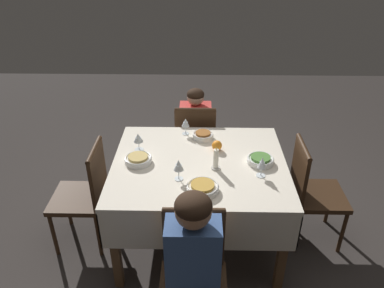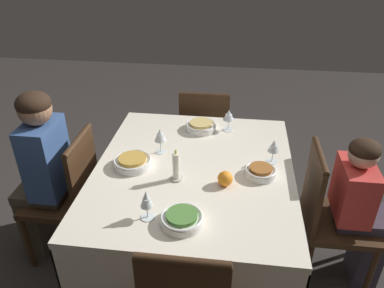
{
  "view_description": "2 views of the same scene",
  "coord_description": "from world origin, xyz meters",
  "px_view_note": "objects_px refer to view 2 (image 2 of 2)",
  "views": [
    {
      "loc": [
        -0.01,
        -2.34,
        2.31
      ],
      "look_at": [
        -0.06,
        0.01,
        0.93
      ],
      "focal_mm": 35.0,
      "sensor_mm": 36.0,
      "label": 1
    },
    {
      "loc": [
        1.73,
        0.21,
        1.96
      ],
      "look_at": [
        -0.03,
        -0.01,
        0.91
      ],
      "focal_mm": 35.0,
      "sensor_mm": 36.0,
      "label": 2
    }
  ],
  "objects_px": {
    "bowl_east": "(181,219)",
    "wine_glass_west": "(229,116)",
    "dining_table": "(194,182)",
    "bowl_south": "(133,162)",
    "chair_north": "(329,212)",
    "bowl_west": "(201,126)",
    "chair_west": "(205,134)",
    "person_child_red": "(361,208)",
    "orange_fruit": "(225,179)",
    "wine_glass_east": "(146,200)",
    "person_adult_denim": "(41,169)",
    "bowl_north": "(260,171)",
    "chair_south": "(69,192)",
    "wine_glass_north": "(274,147)",
    "candle_centerpiece": "(176,168)",
    "wine_glass_south": "(160,136)"
  },
  "relations": [
    {
      "from": "chair_west",
      "to": "orange_fruit",
      "type": "xyz_separation_m",
      "value": [
        1.03,
        0.2,
        0.31
      ]
    },
    {
      "from": "chair_west",
      "to": "wine_glass_west",
      "type": "bearing_deg",
      "value": 114.49
    },
    {
      "from": "chair_north",
      "to": "bowl_west",
      "type": "bearing_deg",
      "value": 62.64
    },
    {
      "from": "bowl_south",
      "to": "person_adult_denim",
      "type": "bearing_deg",
      "value": -95.1
    },
    {
      "from": "chair_west",
      "to": "wine_glass_north",
      "type": "height_order",
      "value": "wine_glass_north"
    },
    {
      "from": "person_child_red",
      "to": "bowl_north",
      "type": "relative_size",
      "value": 5.84
    },
    {
      "from": "chair_south",
      "to": "bowl_west",
      "type": "relative_size",
      "value": 4.44
    },
    {
      "from": "chair_south",
      "to": "wine_glass_east",
      "type": "height_order",
      "value": "wine_glass_east"
    },
    {
      "from": "chair_south",
      "to": "wine_glass_north",
      "type": "xyz_separation_m",
      "value": [
        -0.09,
        1.23,
        0.38
      ]
    },
    {
      "from": "chair_south",
      "to": "bowl_east",
      "type": "height_order",
      "value": "chair_south"
    },
    {
      "from": "wine_glass_north",
      "to": "chair_west",
      "type": "bearing_deg",
      "value": -149.4
    },
    {
      "from": "person_child_red",
      "to": "chair_south",
      "type": "bearing_deg",
      "value": 90.27
    },
    {
      "from": "chair_south",
      "to": "orange_fruit",
      "type": "height_order",
      "value": "chair_south"
    },
    {
      "from": "wine_glass_south",
      "to": "bowl_west",
      "type": "height_order",
      "value": "wine_glass_south"
    },
    {
      "from": "chair_north",
      "to": "dining_table",
      "type": "bearing_deg",
      "value": 92.86
    },
    {
      "from": "person_child_red",
      "to": "wine_glass_east",
      "type": "bearing_deg",
      "value": 112.87
    },
    {
      "from": "person_adult_denim",
      "to": "orange_fruit",
      "type": "relative_size",
      "value": 14.54
    },
    {
      "from": "orange_fruit",
      "to": "bowl_east",
      "type": "bearing_deg",
      "value": -30.02
    },
    {
      "from": "orange_fruit",
      "to": "dining_table",
      "type": "bearing_deg",
      "value": -127.13
    },
    {
      "from": "wine_glass_north",
      "to": "person_adult_denim",
      "type": "bearing_deg",
      "value": -86.42
    },
    {
      "from": "dining_table",
      "to": "chair_south",
      "type": "relative_size",
      "value": 1.44
    },
    {
      "from": "person_adult_denim",
      "to": "bowl_north",
      "type": "bearing_deg",
      "value": 87.36
    },
    {
      "from": "wine_glass_north",
      "to": "wine_glass_west",
      "type": "distance_m",
      "value": 0.45
    },
    {
      "from": "dining_table",
      "to": "bowl_south",
      "type": "bearing_deg",
      "value": -86.34
    },
    {
      "from": "wine_glass_north",
      "to": "orange_fruit",
      "type": "relative_size",
      "value": 1.78
    },
    {
      "from": "dining_table",
      "to": "bowl_north",
      "type": "distance_m",
      "value": 0.39
    },
    {
      "from": "chair_north",
      "to": "bowl_east",
      "type": "xyz_separation_m",
      "value": [
        0.49,
        -0.8,
        0.3
      ]
    },
    {
      "from": "bowl_east",
      "to": "candle_centerpiece",
      "type": "relative_size",
      "value": 1.07
    },
    {
      "from": "chair_west",
      "to": "wine_glass_east",
      "type": "distance_m",
      "value": 1.39
    },
    {
      "from": "person_child_red",
      "to": "wine_glass_east",
      "type": "relative_size",
      "value": 6.45
    },
    {
      "from": "dining_table",
      "to": "chair_west",
      "type": "bearing_deg",
      "value": -178.8
    },
    {
      "from": "orange_fruit",
      "to": "chair_west",
      "type": "bearing_deg",
      "value": -169.04
    },
    {
      "from": "chair_west",
      "to": "bowl_south",
      "type": "bearing_deg",
      "value": 70.28
    },
    {
      "from": "chair_north",
      "to": "wine_glass_south",
      "type": "bearing_deg",
      "value": 84.18
    },
    {
      "from": "wine_glass_north",
      "to": "bowl_south",
      "type": "bearing_deg",
      "value": -79.86
    },
    {
      "from": "wine_glass_south",
      "to": "bowl_south",
      "type": "bearing_deg",
      "value": -38.17
    },
    {
      "from": "wine_glass_east",
      "to": "bowl_east",
      "type": "bearing_deg",
      "value": 83.37
    },
    {
      "from": "bowl_north",
      "to": "person_child_red",
      "type": "bearing_deg",
      "value": 96.59
    },
    {
      "from": "wine_glass_east",
      "to": "wine_glass_west",
      "type": "distance_m",
      "value": 0.97
    },
    {
      "from": "bowl_east",
      "to": "wine_glass_east",
      "type": "xyz_separation_m",
      "value": [
        -0.02,
        -0.16,
        0.08
      ]
    },
    {
      "from": "wine_glass_east",
      "to": "orange_fruit",
      "type": "bearing_deg",
      "value": 130.91
    },
    {
      "from": "dining_table",
      "to": "candle_centerpiece",
      "type": "distance_m",
      "value": 0.22
    },
    {
      "from": "bowl_east",
      "to": "wine_glass_west",
      "type": "xyz_separation_m",
      "value": [
        -0.93,
        0.17,
        0.08
      ]
    },
    {
      "from": "person_child_red",
      "to": "orange_fruit",
      "type": "xyz_separation_m",
      "value": [
        0.18,
        -0.78,
        0.27
      ]
    },
    {
      "from": "chair_north",
      "to": "person_child_red",
      "type": "relative_size",
      "value": 0.91
    },
    {
      "from": "bowl_south",
      "to": "orange_fruit",
      "type": "bearing_deg",
      "value": 77.74
    },
    {
      "from": "bowl_south",
      "to": "bowl_east",
      "type": "xyz_separation_m",
      "value": [
        0.43,
        0.34,
        0.0
      ]
    },
    {
      "from": "person_child_red",
      "to": "wine_glass_west",
      "type": "bearing_deg",
      "value": 61.11
    },
    {
      "from": "candle_centerpiece",
      "to": "orange_fruit",
      "type": "relative_size",
      "value": 2.31
    },
    {
      "from": "bowl_north",
      "to": "wine_glass_east",
      "type": "height_order",
      "value": "wine_glass_east"
    }
  ]
}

